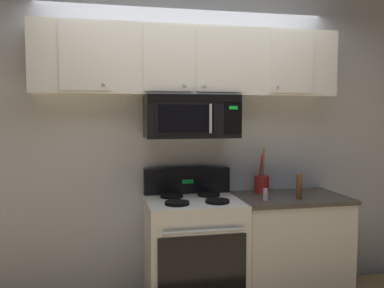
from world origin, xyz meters
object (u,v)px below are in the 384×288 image
over_range_microwave (191,116)px  utensil_crock_red (262,182)px  stove_range (194,252)px  pepper_mill (299,187)px  salt_shaker (266,194)px

over_range_microwave → utensil_crock_red: (0.65, 0.05, -0.58)m
stove_range → pepper_mill: size_ratio=5.48×
salt_shaker → pepper_mill: bearing=-1.2°
stove_range → utensil_crock_red: utensil_crock_red is taller
over_range_microwave → salt_shaker: over_range_microwave is taller
stove_range → utensil_crock_red: 0.85m
salt_shaker → pepper_mill: pepper_mill is taller
stove_range → salt_shaker: bearing=-13.2°
stove_range → over_range_microwave: bearing=90.1°
over_range_microwave → pepper_mill: over_range_microwave is taller
over_range_microwave → salt_shaker: (0.57, -0.25, -0.63)m
salt_shaker → stove_range: bearing=166.8°
utensil_crock_red → salt_shaker: utensil_crock_red is taller
over_range_microwave → pepper_mill: (0.85, -0.26, -0.57)m
utensil_crock_red → pepper_mill: bearing=-56.5°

